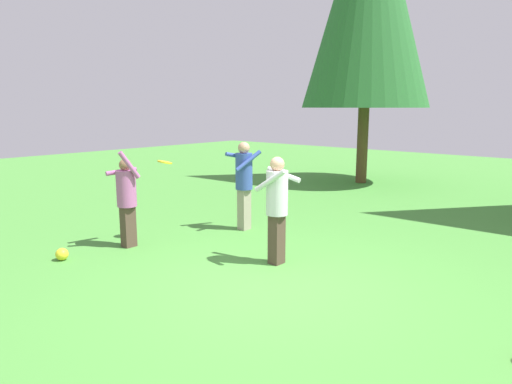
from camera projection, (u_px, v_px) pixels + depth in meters
ground_plane at (276, 288)px, 6.31m from camera, size 40.00×40.00×0.00m
person_thrower at (127, 195)px, 8.02m from camera, size 0.57×0.56×1.73m
person_catcher at (244, 178)px, 9.15m from camera, size 0.66×0.72×1.77m
person_bystander at (277, 201)px, 7.12m from camera, size 0.62×0.55×1.70m
frisbee at (165, 162)px, 8.35m from camera, size 0.37×0.37×0.08m
ball_yellow at (62, 254)px, 7.43m from camera, size 0.20×0.20×0.20m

